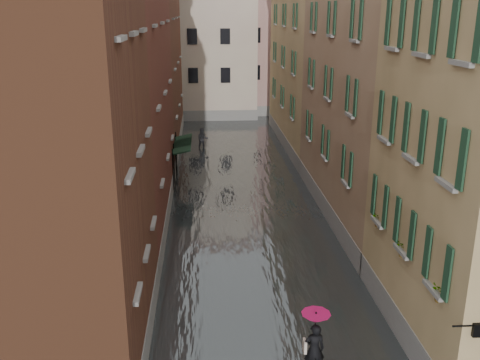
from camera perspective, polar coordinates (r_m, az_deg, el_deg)
name	(u,v)px	position (r m, az deg, el deg)	size (l,w,h in m)	color
ground	(267,311)	(19.88, 2.89, -13.78)	(120.00, 120.00, 0.00)	#505053
floodwater	(241,191)	(31.61, 0.13, -1.22)	(10.00, 60.00, 0.20)	#424749
building_left_near	(30,155)	(16.06, -21.46, 2.48)	(6.00, 8.00, 13.00)	brown
building_left_mid	(101,100)	(26.58, -14.61, 8.25)	(6.00, 14.00, 12.50)	maroon
building_left_far	(136,57)	(41.23, -11.01, 12.76)	(6.00, 16.00, 14.00)	brown
building_right_mid	(389,92)	(27.65, 15.57, 9.05)	(6.00, 14.00, 13.00)	#A28262
building_right_far	(322,73)	(42.07, 8.76, 11.26)	(6.00, 16.00, 11.50)	olive
building_end_cream	(193,50)	(54.95, -5.01, 13.67)	(12.00, 9.00, 13.00)	beige
building_end_pink	(280,53)	(57.55, 4.28, 13.38)	(10.00, 9.00, 12.00)	#A97D77
awning_near	(182,147)	(32.36, -6.24, 3.52)	(1.09, 3.40, 2.80)	black
awning_far	(182,143)	(33.46, -6.18, 3.99)	(1.09, 3.15, 2.80)	black
wall_lantern	(475,329)	(14.61, 23.79, -14.32)	(0.71, 0.22, 0.35)	black
window_planters	(407,240)	(17.57, 17.37, -6.17)	(0.59, 6.04, 0.84)	#9E4533
pedestrian_main	(315,339)	(16.43, 7.97, -16.48)	(0.87, 0.87, 2.06)	black
pedestrian_far	(203,139)	(40.98, -4.00, 4.34)	(0.86, 0.67, 1.77)	black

